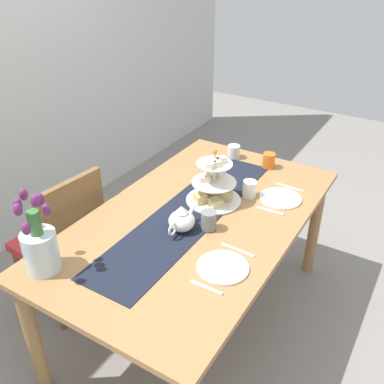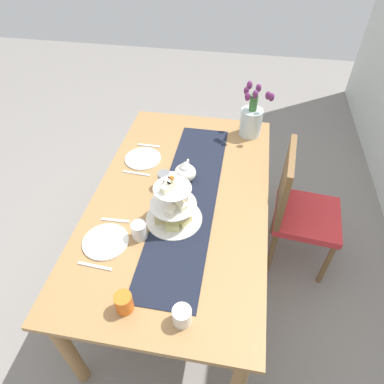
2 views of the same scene
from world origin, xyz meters
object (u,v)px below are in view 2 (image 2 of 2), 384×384
Objects in this scene: chair_left at (298,207)px; fork_left at (149,146)px; teapot at (185,172)px; mug_grey at (164,180)px; dining_table at (181,208)px; dinner_plate_right at (106,242)px; fork_right at (115,220)px; tulip_vase at (252,118)px; knife_left at (136,173)px; cream_jug at (182,316)px; mug_white_text at (139,231)px; mug_orange at (124,302)px; tiered_cake_stand at (174,208)px; knife_right at (95,266)px; dinner_plate_left at (143,159)px.

fork_left is at bearing -98.90° from chair_left.
mug_grey is (0.08, -0.11, -0.01)m from teapot.
dinner_plate_right is at bearing -38.32° from dining_table.
fork_left is at bearing 180.00° from fork_right.
dining_table is at bearing 34.98° from fork_left.
tulip_vase is 0.87m from knife_left.
tulip_vase reaches higher than fork_left.
tulip_vase is (-0.42, -0.37, 0.37)m from chair_left.
fork_right is at bearing -136.40° from cream_jug.
mug_white_text is at bearing -26.14° from tulip_vase.
chair_left is 1.31m from mug_orange.
chair_left is 1.06m from knife_left.
teapot is at bearing 89.78° from knife_left.
tiered_cake_stand is 0.94m from tulip_vase.
knife_left is 1.00× the size of knife_right.
dinner_plate_left reaches higher than knife_right.
tiered_cake_stand is at bearing 26.59° from fork_left.
cream_jug is (1.42, -0.20, -0.08)m from tulip_vase.
fork_left is (0.26, -0.66, -0.12)m from tulip_vase.
mug_orange is (0.85, 0.21, 0.04)m from knife_left.
cream_jug is 0.66m from fork_right.
chair_left is 9.58× the size of mug_orange.
dining_table is 10.14× the size of knife_right.
mug_white_text reaches higher than dinner_plate_left.
fork_right is at bearing 0.00° from knife_left.
fork_right is at bearing -32.71° from mug_grey.
mug_white_text is at bearing 111.58° from dinner_plate_right.
fork_left is at bearing -68.46° from tulip_vase.
tulip_vase is (-0.70, 0.36, 0.22)m from dining_table.
tulip_vase is at bearing 144.85° from fork_right.
mug_grey is (-0.79, -0.26, 0.01)m from cream_jug.
tulip_vase is (-0.55, 0.36, 0.07)m from teapot.
cream_jug is at bearing 53.82° from dinner_plate_right.
mug_grey reaches higher than knife_right.
tiered_cake_stand is 0.45m from knife_left.
tiered_cake_stand is at bearing -57.83° from chair_left.
tulip_vase is 4.09× the size of mug_white_text.
teapot is 1.04× the size of dinner_plate_right.
knife_left is at bearing -161.14° from mug_white_text.
teapot is at bearing 162.76° from mug_white_text.
mug_grey reaches higher than mug_white_text.
tiered_cake_stand is 2.03× the size of fork_right.
fork_left is 0.78m from mug_white_text.
tiered_cake_stand reaches higher than fork_left.
fork_left is 0.88× the size of knife_right.
dinner_plate_right is at bearing -126.18° from cream_jug.
knife_right is at bearing 0.00° from dinner_plate_left.
mug_orange reaches higher than knife_right.
tulip_vase is 4.57× the size of cream_jug.
fork_left is (-0.16, -1.03, 0.25)m from chair_left.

